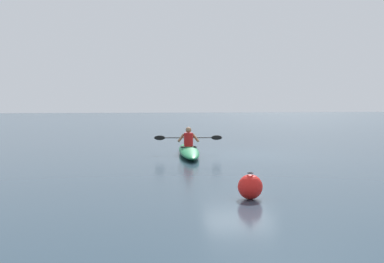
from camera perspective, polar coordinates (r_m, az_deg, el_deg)
name	(u,v)px	position (r m, az deg, el deg)	size (l,w,h in m)	color
ground_plane	(239,155)	(18.24, 5.36, -2.64)	(160.00, 160.00, 0.00)	#283D4C
kayak	(189,151)	(17.93, -0.38, -2.22)	(1.33, 5.22, 0.31)	#19723F
kayaker	(188,138)	(18.05, -0.41, -0.76)	(2.47, 0.54, 0.70)	red
mooring_buoy_orange_mid	(250,187)	(9.83, 6.66, -6.28)	(0.49, 0.49, 0.53)	red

